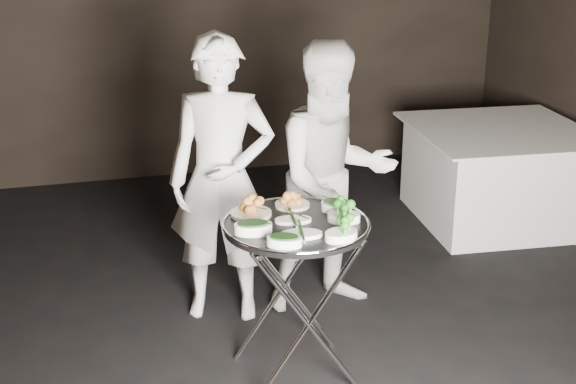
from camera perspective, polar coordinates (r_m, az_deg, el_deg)
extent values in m
cube|color=black|center=(6.91, -8.74, 13.19)|extent=(6.00, 0.05, 3.00)
cylinder|color=silver|center=(3.86, 1.46, -9.41)|extent=(0.56, 0.03, 0.83)
cylinder|color=silver|center=(3.86, 1.46, -9.41)|extent=(0.56, 0.03, 0.83)
cylinder|color=silver|center=(4.23, -0.24, -6.61)|extent=(0.56, 0.03, 0.83)
cylinder|color=silver|center=(4.23, -0.24, -6.61)|extent=(0.56, 0.03, 0.83)
cylinder|color=silver|center=(3.82, -2.86, -3.29)|extent=(0.02, 0.48, 0.02)
cylinder|color=silver|center=(3.95, 3.93, -2.56)|extent=(0.02, 0.48, 0.02)
cylinder|color=black|center=(3.86, 0.59, -2.43)|extent=(0.70, 0.70, 0.03)
torus|color=silver|center=(3.86, 0.59, -2.23)|extent=(0.72, 0.72, 0.02)
cylinder|color=beige|center=(3.95, -2.66, -1.54)|extent=(0.20, 0.20, 0.02)
cylinder|color=beige|center=(4.06, 0.30, -0.92)|extent=(0.18, 0.18, 0.02)
cylinder|color=white|center=(4.02, 3.20, -1.00)|extent=(0.12, 0.12, 0.04)
cylinder|color=silver|center=(3.94, -2.56, -1.02)|extent=(0.13, 0.13, 0.01)
cylinder|color=silver|center=(4.04, 0.46, -0.46)|extent=(0.05, 0.17, 0.01)
cylinder|color=silver|center=(4.02, 3.24, -0.61)|extent=(0.07, 0.16, 0.01)
cylinder|color=silver|center=(3.75, -2.44, -2.20)|extent=(0.16, 0.09, 0.01)
cylinder|color=silver|center=(3.86, 3.94, -1.54)|extent=(0.09, 0.15, 0.01)
cylinder|color=silver|center=(3.85, 0.55, -1.54)|extent=(0.09, 0.16, 0.01)
imported|color=silver|center=(4.51, -4.75, 0.84)|extent=(0.69, 0.56, 1.65)
imported|color=silver|center=(4.61, 3.25, 0.93)|extent=(0.82, 0.66, 1.59)
cube|color=silver|center=(6.22, 14.63, 1.10)|extent=(1.12, 1.12, 0.70)
cube|color=silver|center=(6.12, 14.93, 4.28)|extent=(1.26, 1.26, 0.02)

